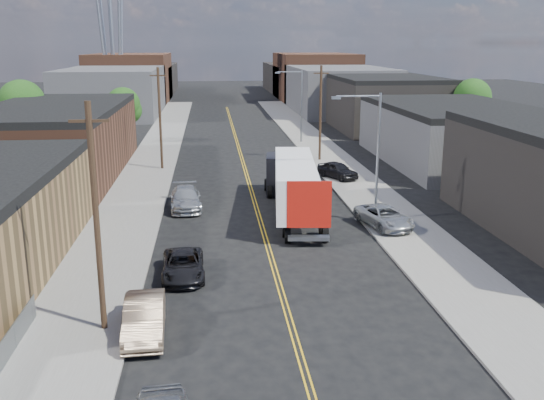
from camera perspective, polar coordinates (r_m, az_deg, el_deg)
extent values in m
plane|color=black|center=(75.93, -3.26, 5.28)|extent=(260.00, 260.00, 0.00)
cube|color=gold|center=(61.19, -2.59, 3.03)|extent=(0.32, 120.00, 0.01)
cube|color=slate|center=(61.39, -11.49, 2.86)|extent=(5.00, 140.00, 0.15)
cube|color=slate|center=(62.43, 6.16, 3.26)|extent=(5.00, 140.00, 0.15)
cube|color=#543021|center=(61.35, -19.67, 5.07)|extent=(12.00, 26.00, 6.00)
cube|color=black|center=(60.94, -19.93, 8.13)|extent=(12.00, 26.00, 0.60)
cube|color=navy|center=(40.43, 21.65, 1.21)|extent=(0.30, 20.00, 0.80)
cube|color=#3D3D40|center=(66.62, 16.68, 5.78)|extent=(14.00, 24.00, 5.50)
cube|color=black|center=(66.25, 16.87, 8.38)|extent=(14.00, 24.00, 0.60)
cube|color=black|center=(90.91, 10.49, 8.82)|extent=(14.00, 22.00, 7.00)
cube|color=black|center=(90.63, 10.60, 11.21)|extent=(14.00, 22.00, 0.60)
cube|color=#3D3D40|center=(111.42, -14.66, 9.87)|extent=(16.00, 30.00, 8.00)
cube|color=#3D3D40|center=(112.62, 6.22, 10.29)|extent=(16.00, 30.00, 8.00)
cube|color=#543021|center=(136.07, -13.13, 11.15)|extent=(16.00, 26.00, 10.00)
cube|color=#543021|center=(137.06, 4.04, 11.51)|extent=(16.00, 26.00, 10.00)
cube|color=black|center=(155.99, -12.21, 11.04)|extent=(16.00, 40.00, 7.00)
cube|color=black|center=(156.86, 2.76, 11.36)|extent=(16.00, 40.00, 7.00)
cylinder|color=gray|center=(126.27, -14.90, 15.36)|extent=(0.80, 0.80, 30.00)
cylinder|color=gray|center=(124.81, -15.85, 15.31)|extent=(1.94, 1.94, 29.98)
cylinder|color=gray|center=(124.28, -14.19, 15.42)|extent=(1.94, 1.94, 29.98)
cylinder|color=gray|center=(128.28, -15.58, 15.29)|extent=(1.94, 1.94, 29.98)
cylinder|color=gray|center=(127.77, -13.97, 15.40)|extent=(1.94, 1.94, 29.98)
cylinder|color=gray|center=(42.17, 9.91, 3.79)|extent=(0.18, 0.18, 9.00)
cylinder|color=gray|center=(41.21, 8.14, 9.66)|extent=(3.00, 0.12, 0.12)
cube|color=gray|center=(40.89, 6.06, 9.54)|extent=(0.60, 0.25, 0.18)
cylinder|color=gray|center=(76.11, 2.79, 8.72)|extent=(0.18, 0.18, 9.00)
cylinder|color=gray|center=(75.59, 1.68, 11.96)|extent=(3.00, 0.12, 0.12)
cube|color=gray|center=(75.41, 0.52, 11.89)|extent=(0.60, 0.25, 0.18)
cylinder|color=black|center=(26.33, -16.19, -1.95)|extent=(0.26, 0.26, 10.00)
cube|color=black|center=(25.50, -16.86, 7.14)|extent=(1.60, 0.12, 0.12)
cylinder|color=black|center=(60.49, -10.49, 7.47)|extent=(0.26, 0.26, 10.00)
cube|color=black|center=(60.13, -10.68, 11.44)|extent=(1.60, 0.12, 0.12)
cylinder|color=black|center=(64.33, 4.58, 8.07)|extent=(0.26, 0.26, 10.00)
cube|color=black|center=(63.99, 4.66, 11.81)|extent=(1.60, 0.12, 0.12)
cylinder|color=black|center=(73.52, -22.22, 5.69)|extent=(0.36, 0.36, 4.50)
sphere|color=#11360E|center=(73.12, -22.49, 8.48)|extent=(5.04, 5.04, 5.04)
sphere|color=#11360E|center=(73.32, -21.90, 7.84)|extent=(3.96, 3.96, 3.96)
sphere|color=#11360E|center=(72.94, -22.90, 7.92)|extent=(3.60, 3.60, 3.60)
cylinder|color=black|center=(78.28, -13.71, 6.56)|extent=(0.36, 0.36, 3.75)
sphere|color=#11360E|center=(77.94, -13.84, 8.74)|extent=(4.20, 4.20, 4.20)
sphere|color=#11360E|center=(78.23, -13.34, 8.24)|extent=(3.30, 3.30, 3.30)
sphere|color=#11360E|center=(77.67, -14.23, 8.31)|extent=(3.00, 3.00, 3.00)
cylinder|color=black|center=(82.59, 18.15, 6.82)|extent=(0.36, 0.36, 4.25)
sphere|color=#11360E|center=(82.24, 18.34, 9.17)|extent=(4.76, 4.76, 4.76)
sphere|color=#11360E|center=(82.83, 18.59, 8.59)|extent=(3.74, 3.74, 3.74)
sphere|color=#11360E|center=(81.72, 18.09, 8.74)|extent=(3.40, 3.40, 3.40)
cube|color=white|center=(42.84, 2.17, 1.71)|extent=(3.98, 12.67, 2.91)
cube|color=#AD150D|center=(36.86, 3.51, -0.44)|extent=(2.72, 0.40, 2.93)
cube|color=gray|center=(37.47, 3.46, -3.58)|extent=(2.61, 0.86, 0.25)
cube|color=black|center=(50.51, 0.95, 2.43)|extent=(2.93, 3.57, 3.22)
cylinder|color=black|center=(38.80, 3.13, -3.02)|extent=(2.79, 1.31, 1.04)
cylinder|color=black|center=(50.75, 0.94, 1.23)|extent=(2.69, 1.30, 1.04)
imported|color=#8A725A|center=(27.04, -11.93, -10.78)|extent=(1.92, 4.89, 1.59)
imported|color=black|center=(32.99, -8.36, -6.10)|extent=(2.40, 4.89, 1.34)
imported|color=#A7AAAC|center=(46.35, -8.13, 0.16)|extent=(2.59, 5.68, 1.61)
imported|color=#B3B6B8|center=(41.61, 10.53, -1.55)|extent=(3.58, 5.51, 1.41)
imported|color=black|center=(56.01, 6.19, 2.82)|extent=(3.66, 4.76, 1.51)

